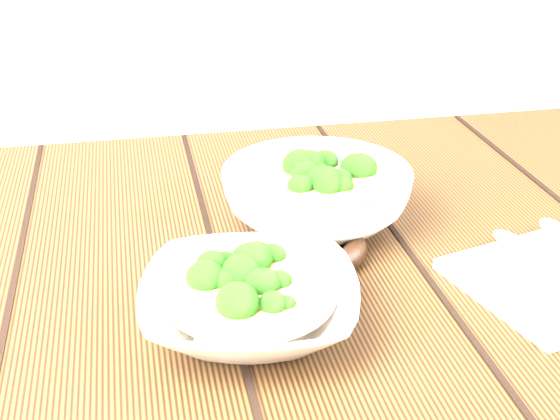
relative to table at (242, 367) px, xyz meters
name	(u,v)px	position (x,y,z in m)	size (l,w,h in m)	color
table	(242,367)	(0.00, 0.00, 0.00)	(1.20, 0.80, 0.75)	#35210F
soup_bowl_front	(250,303)	(-0.01, -0.10, 0.15)	(0.22, 0.22, 0.05)	silver
soup_bowl_back	(316,194)	(0.10, 0.09, 0.16)	(0.21, 0.21, 0.08)	silver
trivet	(318,247)	(0.08, 0.01, 0.13)	(0.10, 0.10, 0.02)	black
spoon_left	(528,254)	(0.29, -0.05, 0.13)	(0.04, 0.16, 0.01)	#B0AA9B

